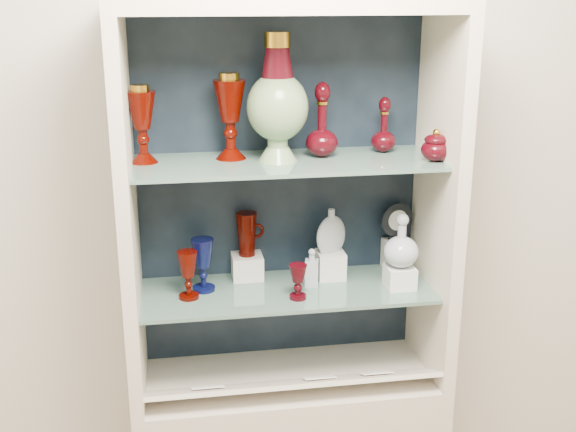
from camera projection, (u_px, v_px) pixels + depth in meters
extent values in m
cube|color=beige|center=(277.00, 168.00, 2.39)|extent=(3.50, 0.02, 2.80)
cube|color=black|center=(279.00, 192.00, 2.38)|extent=(0.98, 0.02, 1.15)
cube|color=beige|center=(128.00, 216.00, 2.13)|extent=(0.04, 0.40, 1.15)
cube|color=beige|center=(438.00, 201.00, 2.28)|extent=(0.04, 0.40, 1.15)
cube|color=beige|center=(288.00, 6.00, 2.03)|extent=(1.00, 0.40, 0.04)
cube|color=slate|center=(287.00, 290.00, 2.31)|extent=(0.92, 0.34, 0.01)
cube|color=slate|center=(287.00, 162.00, 2.18)|extent=(0.92, 0.34, 0.01)
cube|color=beige|center=(294.00, 384.00, 2.27)|extent=(0.92, 0.17, 0.09)
cube|color=white|center=(319.00, 378.00, 2.27)|extent=(0.10, 0.06, 0.03)
cube|color=white|center=(376.00, 373.00, 2.30)|extent=(0.10, 0.06, 0.03)
cube|color=white|center=(208.00, 387.00, 2.22)|extent=(0.10, 0.06, 0.03)
cube|color=silver|center=(247.00, 266.00, 2.38)|extent=(0.10, 0.10, 0.08)
cube|color=silver|center=(330.00, 265.00, 2.38)|extent=(0.09, 0.09, 0.09)
cube|color=silver|center=(400.00, 277.00, 2.31)|extent=(0.09, 0.09, 0.07)
cube|color=silver|center=(395.00, 255.00, 2.46)|extent=(0.08, 0.08, 0.10)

